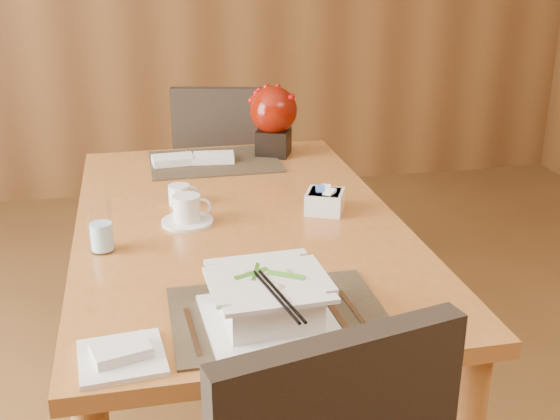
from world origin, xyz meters
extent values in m
cube|color=#A2632D|center=(0.00, 0.60, 0.73)|extent=(0.90, 1.50, 0.04)
cylinder|color=#A2632D|center=(-0.39, 1.29, 0.35)|extent=(0.07, 0.07, 0.71)
cylinder|color=#A2632D|center=(0.39, 1.29, 0.35)|extent=(0.07, 0.07, 0.71)
cube|color=black|center=(0.00, 0.05, 0.75)|extent=(0.45, 0.33, 0.01)
cube|color=black|center=(0.00, 1.15, 0.75)|extent=(0.45, 0.33, 0.01)
cube|color=silver|center=(-0.03, 0.02, 0.76)|extent=(0.27, 0.27, 0.01)
cube|color=silver|center=(-0.03, 0.02, 0.81)|extent=(0.20, 0.20, 0.09)
cylinder|color=#CEBA6E|center=(-0.03, 0.02, 0.81)|extent=(0.17, 0.17, 0.07)
cylinder|color=silver|center=(-0.14, 0.60, 0.75)|extent=(0.14, 0.14, 0.01)
cylinder|color=silver|center=(-0.14, 0.60, 0.80)|extent=(0.09, 0.09, 0.07)
cylinder|color=black|center=(-0.14, 0.60, 0.83)|extent=(0.07, 0.07, 0.01)
cylinder|color=silver|center=(-0.37, 0.46, 0.82)|extent=(0.08, 0.08, 0.14)
cube|color=silver|center=(0.25, 0.61, 0.78)|extent=(0.14, 0.14, 0.06)
cube|color=black|center=(0.22, 1.20, 0.80)|extent=(0.15, 0.15, 0.09)
sphere|color=maroon|center=(0.22, 1.20, 0.92)|extent=(0.17, 0.17, 0.17)
cube|color=silver|center=(-0.32, -0.05, 0.76)|extent=(0.17, 0.17, 0.01)
cube|color=black|center=(0.13, 1.69, 0.44)|extent=(0.52, 0.52, 0.06)
cube|color=black|center=(0.08, 1.50, 0.70)|extent=(0.42, 0.14, 0.48)
cylinder|color=black|center=(0.35, 1.83, 0.20)|extent=(0.03, 0.03, 0.41)
cylinder|color=black|center=(0.26, 1.48, 0.20)|extent=(0.03, 0.03, 0.41)
cylinder|color=black|center=(-0.01, 1.91, 0.20)|extent=(0.03, 0.03, 0.41)
cylinder|color=black|center=(-0.09, 1.56, 0.20)|extent=(0.03, 0.03, 0.41)
camera|label=1|loc=(-0.27, -1.22, 1.50)|focal=45.00mm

